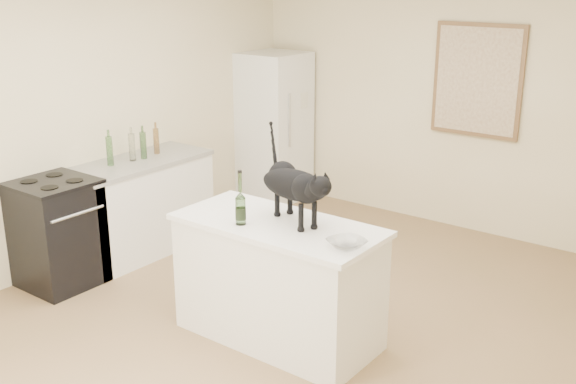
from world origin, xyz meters
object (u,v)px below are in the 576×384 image
Objects in this scene: black_cat at (295,189)px; wine_bottle at (240,201)px; glass_bowl at (347,244)px; stove at (58,234)px; fridge at (273,127)px.

black_cat is 0.38m from wine_bottle.
glass_bowl is (0.55, -0.18, -0.21)m from black_cat.
stove is 2.98m from fridge.
fridge is at bearing 135.29° from glass_bowl.
wine_bottle is at bearing 6.64° from stove.
black_cat is at bearing 12.69° from stove.
glass_bowl is at bearing 5.63° from wine_bottle.
fridge reaches higher than stove.
wine_bottle is (-0.27, -0.26, -0.07)m from black_cat.
wine_bottle reaches higher than glass_bowl.
black_cat is (2.13, 0.48, 0.69)m from stove.
fridge reaches higher than glass_bowl.
black_cat is 2.04× the size of wine_bottle.
glass_bowl is at bearing 6.13° from black_cat.
wine_bottle is (1.87, -2.73, 0.22)m from fridge.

